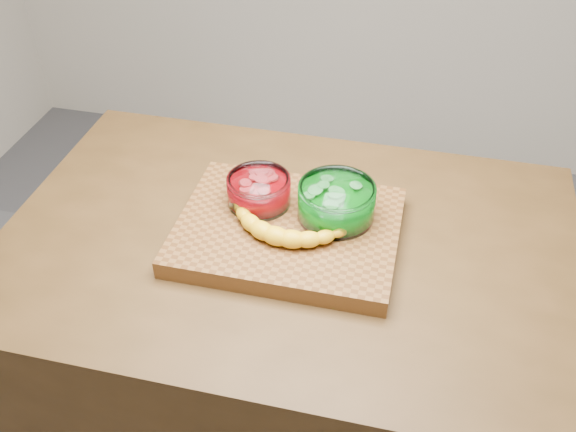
# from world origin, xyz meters

# --- Properties ---
(counter) EXTENTS (1.20, 0.80, 0.90)m
(counter) POSITION_xyz_m (0.00, 0.00, 0.45)
(counter) COLOR #472E15
(counter) RESTS_ON ground
(cutting_board) EXTENTS (0.45, 0.35, 0.04)m
(cutting_board) POSITION_xyz_m (0.00, 0.00, 0.92)
(cutting_board) COLOR brown
(cutting_board) RESTS_ON counter
(bowl_red) EXTENTS (0.13, 0.13, 0.06)m
(bowl_red) POSITION_xyz_m (-0.08, 0.05, 0.97)
(bowl_red) COLOR white
(bowl_red) RESTS_ON cutting_board
(bowl_green) EXTENTS (0.16, 0.16, 0.07)m
(bowl_green) POSITION_xyz_m (0.09, 0.05, 0.98)
(bowl_green) COLOR white
(bowl_green) RESTS_ON cutting_board
(banana) EXTENTS (0.28, 0.14, 0.04)m
(banana) POSITION_xyz_m (0.00, -0.03, 0.96)
(banana) COLOR yellow
(banana) RESTS_ON cutting_board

